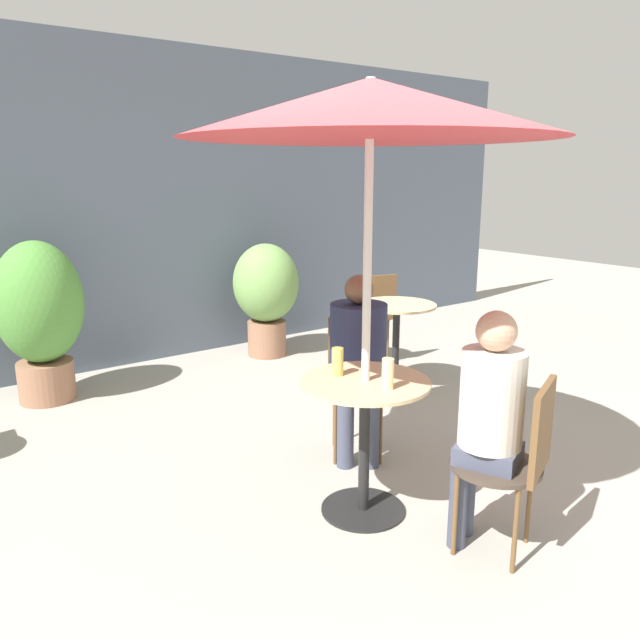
{
  "coord_description": "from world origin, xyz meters",
  "views": [
    {
      "loc": [
        -2.12,
        -2.26,
        1.83
      ],
      "look_at": [
        -0.07,
        0.5,
        1.01
      ],
      "focal_mm": 35.0,
      "sensor_mm": 36.0,
      "label": 1
    }
  ],
  "objects_px": {
    "cafe_table_near": "(365,421)",
    "potted_plant_0": "(39,312)",
    "bistro_chair_3": "(373,310)",
    "beer_glass_0": "(338,362)",
    "seated_person_1": "(358,353)",
    "bistro_chair_0": "(518,453)",
    "beer_glass_1": "(388,374)",
    "potted_plant_1": "(266,291)",
    "umbrella": "(370,109)",
    "seated_person_0": "(488,409)",
    "bistro_chair_1": "(357,373)",
    "cafe_table_far": "(396,332)"
  },
  "relations": [
    {
      "from": "cafe_table_near",
      "to": "potted_plant_0",
      "type": "height_order",
      "value": "potted_plant_0"
    },
    {
      "from": "bistro_chair_3",
      "to": "beer_glass_0",
      "type": "bearing_deg",
      "value": 58.0
    },
    {
      "from": "bistro_chair_3",
      "to": "seated_person_1",
      "type": "xyz_separation_m",
      "value": [
        -1.44,
        -1.48,
        0.18
      ]
    },
    {
      "from": "bistro_chair_0",
      "to": "beer_glass_1",
      "type": "xyz_separation_m",
      "value": [
        -0.31,
        0.57,
        0.3
      ]
    },
    {
      "from": "cafe_table_near",
      "to": "beer_glass_1",
      "type": "relative_size",
      "value": 4.73
    },
    {
      "from": "beer_glass_1",
      "to": "potted_plant_1",
      "type": "distance_m",
      "value": 3.27
    },
    {
      "from": "umbrella",
      "to": "seated_person_0",
      "type": "bearing_deg",
      "value": -66.83
    },
    {
      "from": "bistro_chair_1",
      "to": "potted_plant_0",
      "type": "bearing_deg",
      "value": 159.84
    },
    {
      "from": "cafe_table_near",
      "to": "potted_plant_1",
      "type": "bearing_deg",
      "value": 67.84
    },
    {
      "from": "potted_plant_0",
      "to": "seated_person_0",
      "type": "bearing_deg",
      "value": -70.66
    },
    {
      "from": "seated_person_0",
      "to": "potted_plant_0",
      "type": "bearing_deg",
      "value": -93.83
    },
    {
      "from": "bistro_chair_3",
      "to": "umbrella",
      "type": "distance_m",
      "value": 3.14
    },
    {
      "from": "seated_person_0",
      "to": "bistro_chair_0",
      "type": "bearing_deg",
      "value": 90.0
    },
    {
      "from": "seated_person_0",
      "to": "bistro_chair_3",
      "type": "bearing_deg",
      "value": -144.25
    },
    {
      "from": "beer_glass_0",
      "to": "beer_glass_1",
      "type": "relative_size",
      "value": 0.95
    },
    {
      "from": "bistro_chair_1",
      "to": "beer_glass_1",
      "type": "bearing_deg",
      "value": -83.79
    },
    {
      "from": "bistro_chair_0",
      "to": "beer_glass_0",
      "type": "distance_m",
      "value": 1.02
    },
    {
      "from": "beer_glass_1",
      "to": "potted_plant_0",
      "type": "xyz_separation_m",
      "value": [
        -0.96,
        3.03,
        -0.1
      ]
    },
    {
      "from": "beer_glass_0",
      "to": "bistro_chair_0",
      "type": "bearing_deg",
      "value": -66.9
    },
    {
      "from": "cafe_table_near",
      "to": "beer_glass_0",
      "type": "bearing_deg",
      "value": 112.75
    },
    {
      "from": "seated_person_1",
      "to": "beer_glass_0",
      "type": "relative_size",
      "value": 7.96
    },
    {
      "from": "seated_person_0",
      "to": "seated_person_1",
      "type": "xyz_separation_m",
      "value": [
        0.13,
        1.12,
        -0.01
      ]
    },
    {
      "from": "cafe_table_far",
      "to": "beer_glass_0",
      "type": "relative_size",
      "value": 4.98
    },
    {
      "from": "bistro_chair_3",
      "to": "potted_plant_1",
      "type": "bearing_deg",
      "value": -39.88
    },
    {
      "from": "seated_person_1",
      "to": "potted_plant_0",
      "type": "bearing_deg",
      "value": 156.77
    },
    {
      "from": "beer_glass_1",
      "to": "potted_plant_0",
      "type": "height_order",
      "value": "potted_plant_0"
    },
    {
      "from": "seated_person_0",
      "to": "potted_plant_0",
      "type": "xyz_separation_m",
      "value": [
        -1.21,
        3.46,
        0.01
      ]
    },
    {
      "from": "cafe_table_near",
      "to": "potted_plant_1",
      "type": "distance_m",
      "value": 3.12
    },
    {
      "from": "bistro_chair_0",
      "to": "beer_glass_0",
      "type": "relative_size",
      "value": 5.84
    },
    {
      "from": "cafe_table_near",
      "to": "beer_glass_1",
      "type": "xyz_separation_m",
      "value": [
        0.0,
        -0.17,
        0.31
      ]
    },
    {
      "from": "cafe_table_far",
      "to": "beer_glass_1",
      "type": "height_order",
      "value": "beer_glass_1"
    },
    {
      "from": "cafe_table_near",
      "to": "potted_plant_0",
      "type": "distance_m",
      "value": 3.02
    },
    {
      "from": "seated_person_1",
      "to": "cafe_table_near",
      "type": "bearing_deg",
      "value": -90.0
    },
    {
      "from": "bistro_chair_1",
      "to": "beer_glass_1",
      "type": "distance_m",
      "value": 0.99
    },
    {
      "from": "seated_person_1",
      "to": "potted_plant_0",
      "type": "xyz_separation_m",
      "value": [
        -1.35,
        2.34,
        0.02
      ]
    },
    {
      "from": "cafe_table_near",
      "to": "potted_plant_0",
      "type": "xyz_separation_m",
      "value": [
        -0.96,
        2.86,
        0.21
      ]
    },
    {
      "from": "bistro_chair_3",
      "to": "beer_glass_0",
      "type": "xyz_separation_m",
      "value": [
        -1.89,
        -1.85,
        0.3
      ]
    },
    {
      "from": "bistro_chair_0",
      "to": "beer_glass_1",
      "type": "relative_size",
      "value": 5.54
    },
    {
      "from": "potted_plant_0",
      "to": "cafe_table_far",
      "type": "bearing_deg",
      "value": -32.22
    },
    {
      "from": "beer_glass_1",
      "to": "potted_plant_1",
      "type": "height_order",
      "value": "potted_plant_1"
    },
    {
      "from": "cafe_table_near",
      "to": "bistro_chair_1",
      "type": "xyz_separation_m",
      "value": [
        0.48,
        0.64,
        0.01
      ]
    },
    {
      "from": "bistro_chair_1",
      "to": "umbrella",
      "type": "distance_m",
      "value": 1.77
    },
    {
      "from": "cafe_table_near",
      "to": "bistro_chair_3",
      "type": "xyz_separation_m",
      "value": [
        1.82,
        2.0,
        0.01
      ]
    },
    {
      "from": "bistro_chair_3",
      "to": "beer_glass_0",
      "type": "distance_m",
      "value": 2.66
    },
    {
      "from": "cafe_table_near",
      "to": "potted_plant_0",
      "type": "bearing_deg",
      "value": 108.51
    },
    {
      "from": "bistro_chair_0",
      "to": "bistro_chair_1",
      "type": "relative_size",
      "value": 1.0
    },
    {
      "from": "bistro_chair_1",
      "to": "bistro_chair_3",
      "type": "height_order",
      "value": "same"
    },
    {
      "from": "potted_plant_1",
      "to": "bistro_chair_0",
      "type": "bearing_deg",
      "value": -103.32
    },
    {
      "from": "cafe_table_near",
      "to": "bistro_chair_0",
      "type": "height_order",
      "value": "bistro_chair_0"
    },
    {
      "from": "potted_plant_0",
      "to": "potted_plant_1",
      "type": "bearing_deg",
      "value": 0.62
    }
  ]
}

